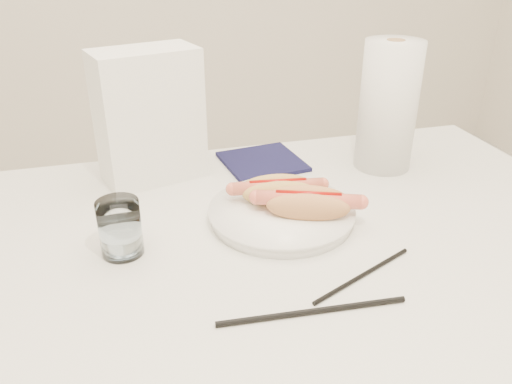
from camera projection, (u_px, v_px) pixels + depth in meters
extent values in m
cube|color=silver|center=(272.00, 253.00, 0.82)|extent=(1.20, 0.80, 0.04)
cylinder|color=silver|center=(422.00, 271.00, 1.41)|extent=(0.04, 0.04, 0.71)
cylinder|color=white|center=(281.00, 215.00, 0.86)|extent=(0.27, 0.27, 0.02)
ellipsoid|color=tan|center=(279.00, 193.00, 0.87)|extent=(0.13, 0.05, 0.04)
ellipsoid|color=tan|center=(276.00, 186.00, 0.89)|extent=(0.13, 0.05, 0.04)
ellipsoid|color=tan|center=(278.00, 194.00, 0.89)|extent=(0.12, 0.06, 0.02)
cylinder|color=#D9664C|center=(278.00, 187.00, 0.88)|extent=(0.16, 0.05, 0.02)
cylinder|color=#990A05|center=(278.00, 181.00, 0.87)|extent=(0.10, 0.02, 0.01)
ellipsoid|color=tan|center=(308.00, 207.00, 0.82)|extent=(0.14, 0.08, 0.05)
ellipsoid|color=tan|center=(308.00, 198.00, 0.85)|extent=(0.14, 0.08, 0.05)
ellipsoid|color=tan|center=(308.00, 208.00, 0.84)|extent=(0.13, 0.09, 0.03)
cylinder|color=#E86952|center=(308.00, 200.00, 0.83)|extent=(0.17, 0.08, 0.03)
cylinder|color=#990A05|center=(309.00, 194.00, 0.83)|extent=(0.10, 0.05, 0.01)
cylinder|color=silver|center=(120.00, 228.00, 0.76)|extent=(0.06, 0.06, 0.09)
cylinder|color=black|center=(313.00, 311.00, 0.66)|extent=(0.25, 0.03, 0.01)
cylinder|color=black|center=(363.00, 275.00, 0.73)|extent=(0.18, 0.09, 0.01)
cube|color=white|center=(149.00, 116.00, 0.96)|extent=(0.21, 0.15, 0.25)
cube|color=black|center=(262.00, 162.00, 1.08)|extent=(0.17, 0.17, 0.01)
cylinder|color=white|center=(388.00, 106.00, 1.01)|extent=(0.15, 0.15, 0.26)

